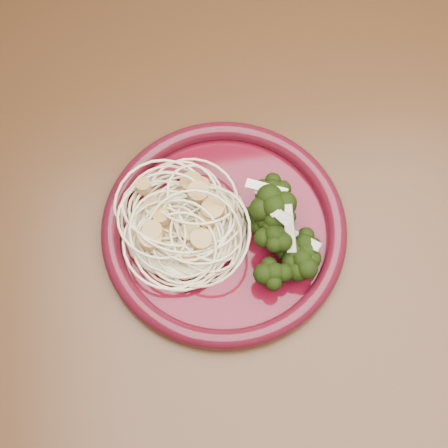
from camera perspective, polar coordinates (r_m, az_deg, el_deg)
dining_table at (r=0.75m, az=3.21°, el=-0.79°), size 1.20×0.80×0.75m
dinner_plate at (r=0.63m, az=0.00°, el=-0.39°), size 0.27×0.27×0.02m
spaghetti_pile at (r=0.62m, az=-3.70°, el=-0.20°), size 0.13×0.12×0.03m
scallop_cluster at (r=0.59m, az=-3.89°, el=1.06°), size 0.12×0.12×0.04m
broccoli_pile at (r=0.62m, az=4.57°, el=0.52°), size 0.09×0.14×0.05m
onion_garnish at (r=0.59m, az=4.78°, el=1.68°), size 0.07×0.09×0.05m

